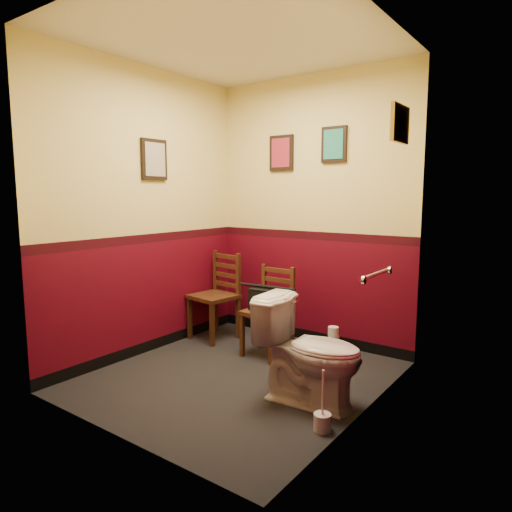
# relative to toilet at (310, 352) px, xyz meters

# --- Properties ---
(floor) EXTENTS (2.20, 2.40, 0.00)m
(floor) POSITION_rel_toilet_xyz_m (-0.72, 0.07, -0.39)
(floor) COLOR black
(floor) RESTS_ON ground
(ceiling) EXTENTS (2.20, 2.40, 0.00)m
(ceiling) POSITION_rel_toilet_xyz_m (-0.72, 0.07, 2.31)
(ceiling) COLOR silver
(ceiling) RESTS_ON ground
(wall_back) EXTENTS (2.20, 0.00, 2.70)m
(wall_back) POSITION_rel_toilet_xyz_m (-0.72, 1.27, 0.96)
(wall_back) COLOR #4A0513
(wall_back) RESTS_ON ground
(wall_front) EXTENTS (2.20, 0.00, 2.70)m
(wall_front) POSITION_rel_toilet_xyz_m (-0.72, -1.13, 0.96)
(wall_front) COLOR #4A0513
(wall_front) RESTS_ON ground
(wall_left) EXTENTS (0.00, 2.40, 2.70)m
(wall_left) POSITION_rel_toilet_xyz_m (-1.82, 0.07, 0.96)
(wall_left) COLOR #4A0513
(wall_left) RESTS_ON ground
(wall_right) EXTENTS (0.00, 2.40, 2.70)m
(wall_right) POSITION_rel_toilet_xyz_m (0.38, 0.07, 0.96)
(wall_right) COLOR #4A0513
(wall_right) RESTS_ON ground
(grab_bar) EXTENTS (0.05, 0.56, 0.06)m
(grab_bar) POSITION_rel_toilet_xyz_m (0.35, 0.32, 0.56)
(grab_bar) COLOR silver
(grab_bar) RESTS_ON wall_right
(framed_print_back_a) EXTENTS (0.28, 0.04, 0.36)m
(framed_print_back_a) POSITION_rel_toilet_xyz_m (-1.07, 1.25, 1.56)
(framed_print_back_a) COLOR black
(framed_print_back_a) RESTS_ON wall_back
(framed_print_back_b) EXTENTS (0.26, 0.04, 0.34)m
(framed_print_back_b) POSITION_rel_toilet_xyz_m (-0.47, 1.25, 1.61)
(framed_print_back_b) COLOR black
(framed_print_back_b) RESTS_ON wall_back
(framed_print_left) EXTENTS (0.04, 0.30, 0.38)m
(framed_print_left) POSITION_rel_toilet_xyz_m (-1.80, 0.17, 1.46)
(framed_print_left) COLOR black
(framed_print_left) RESTS_ON wall_left
(framed_print_right) EXTENTS (0.04, 0.34, 0.28)m
(framed_print_right) POSITION_rel_toilet_xyz_m (0.36, 0.67, 1.66)
(framed_print_right) COLOR olive
(framed_print_right) RESTS_ON wall_right
(toilet) EXTENTS (0.82, 0.50, 0.77)m
(toilet) POSITION_rel_toilet_xyz_m (0.00, 0.00, 0.00)
(toilet) COLOR white
(toilet) RESTS_ON floor
(toilet_brush) EXTENTS (0.12, 0.12, 0.41)m
(toilet_brush) POSITION_rel_toilet_xyz_m (0.27, -0.30, -0.32)
(toilet_brush) COLOR silver
(toilet_brush) RESTS_ON floor
(chair_left) EXTENTS (0.48, 0.48, 0.91)m
(chair_left) POSITION_rel_toilet_xyz_m (-1.56, 0.77, 0.07)
(chair_left) COLOR brown
(chair_left) RESTS_ON floor
(chair_right) EXTENTS (0.41, 0.41, 0.84)m
(chair_right) POSITION_rel_toilet_xyz_m (-0.82, 0.68, 0.04)
(chair_right) COLOR brown
(chair_right) RESTS_ON floor
(handbag) EXTENTS (0.34, 0.20, 0.24)m
(handbag) POSITION_rel_toilet_xyz_m (-0.82, 0.64, 0.16)
(handbag) COLOR black
(handbag) RESTS_ON chair_right
(tp_stack) EXTENTS (0.21, 0.13, 0.27)m
(tp_stack) POSITION_rel_toilet_xyz_m (-0.32, 1.04, -0.27)
(tp_stack) COLOR silver
(tp_stack) RESTS_ON floor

